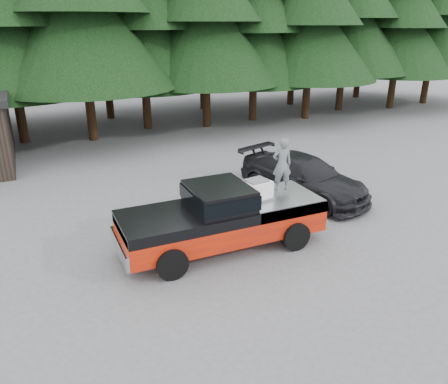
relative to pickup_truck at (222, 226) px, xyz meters
name	(u,v)px	position (x,y,z in m)	size (l,w,h in m)	color
ground	(212,254)	(-0.43, -0.27, -0.67)	(120.00, 120.00, 0.00)	#4F4F51
pickup_truck	(222,226)	(0.00, 0.00, 0.00)	(6.00, 2.04, 1.33)	red
truck_cab	(219,196)	(-0.10, 0.00, 0.96)	(1.66, 1.90, 0.59)	black
air_compressor	(256,190)	(1.08, 0.00, 0.93)	(0.77, 0.64, 0.53)	silver
man_on_bed	(282,164)	(2.12, 0.34, 1.48)	(0.60, 0.39, 1.63)	#53595A
parked_car	(303,177)	(4.37, 2.37, 0.10)	(2.14, 5.25, 1.52)	black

